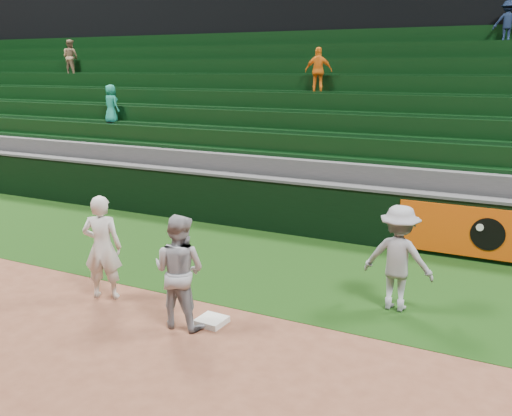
{
  "coord_description": "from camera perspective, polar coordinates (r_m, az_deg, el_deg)",
  "views": [
    {
      "loc": [
        4.22,
        -6.39,
        3.72
      ],
      "look_at": [
        -0.23,
        2.3,
        1.3
      ],
      "focal_mm": 40.0,
      "sensor_mm": 36.0,
      "label": 1
    }
  ],
  "objects": [
    {
      "name": "field_wall",
      "position": [
        12.71,
        7.01,
        -0.24
      ],
      "size": [
        36.0,
        0.45,
        1.25
      ],
      "color": "black",
      "rests_on": "ground"
    },
    {
      "name": "first_baseman",
      "position": [
        9.63,
        -15.11,
        -3.81
      ],
      "size": [
        0.74,
        0.63,
        1.74
      ],
      "primitive_type": "imported",
      "rotation": [
        0.0,
        0.0,
        3.54
      ],
      "color": "silver",
      "rests_on": "ground"
    },
    {
      "name": "ground",
      "position": [
        8.52,
        -5.8,
        -12.06
      ],
      "size": [
        70.0,
        70.0,
        0.0
      ],
      "primitive_type": "plane",
      "color": "brown",
      "rests_on": "ground"
    },
    {
      "name": "stadium_seating",
      "position": [
        16.06,
        11.74,
        6.41
      ],
      "size": [
        36.0,
        5.95,
        5.45
      ],
      "color": "#3A3A3D",
      "rests_on": "ground"
    },
    {
      "name": "upper_deck",
      "position": [
        24.32,
        17.99,
        18.67
      ],
      "size": [
        40.0,
        12.0,
        12.0
      ],
      "primitive_type": "cube",
      "color": "black",
      "rests_on": "ground"
    },
    {
      "name": "base_coach",
      "position": [
        9.13,
        14.05,
        -4.88
      ],
      "size": [
        1.09,
        0.64,
        1.67
      ],
      "primitive_type": "imported",
      "rotation": [
        0.0,
        0.0,
        3.13
      ],
      "color": "gray",
      "rests_on": "foul_grass"
    },
    {
      "name": "baserunner",
      "position": [
        8.38,
        -7.68,
        -6.26
      ],
      "size": [
        0.85,
        0.67,
        1.69
      ],
      "primitive_type": "imported",
      "rotation": [
        0.0,
        0.0,
        3.18
      ],
      "color": "#95979F",
      "rests_on": "ground"
    },
    {
      "name": "foul_grass",
      "position": [
        10.95,
        2.77,
        -5.94
      ],
      "size": [
        36.0,
        4.2,
        0.01
      ],
      "primitive_type": "cube",
      "color": "black",
      "rests_on": "ground"
    },
    {
      "name": "first_base",
      "position": [
        8.68,
        -4.47,
        -11.2
      ],
      "size": [
        0.42,
        0.42,
        0.09
      ],
      "primitive_type": "cube",
      "rotation": [
        0.0,
        0.0,
        -0.04
      ],
      "color": "silver",
      "rests_on": "ground"
    }
  ]
}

